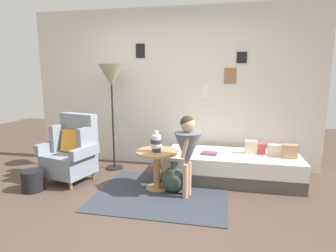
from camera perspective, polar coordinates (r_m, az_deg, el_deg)
The scene contains 16 objects.
ground_plane at distance 3.23m, azimuth -6.36°, elevation -17.99°, with size 12.00×12.00×0.00m, color #4C3D33.
gallery_wall at distance 4.74m, azimuth 0.71°, elevation 7.59°, with size 4.80×0.12×2.60m.
rug at distance 3.78m, azimuth -1.22°, elevation -13.48°, with size 1.68×1.41×0.01m, color #333842.
armchair at distance 4.32m, azimuth -18.88°, elevation -4.84°, with size 0.85×0.72×0.97m.
daybed at distance 4.26m, azimuth 12.79°, elevation -8.12°, with size 1.91×0.81×0.40m.
pillow_head at distance 4.23m, azimuth 23.47°, elevation -4.71°, with size 0.19×0.12×0.19m, color tan.
pillow_mid at distance 4.28m, azimuth 20.97°, elevation -4.58°, with size 0.21×0.12×0.16m, color beige.
pillow_back at distance 4.34m, azimuth 17.84°, elevation -4.26°, with size 0.19×0.12×0.15m, color #D64C56.
pillow_extra at distance 4.28m, azimuth 16.44°, elevation -4.10°, with size 0.17×0.12×0.19m, color beige.
side_table at distance 3.80m, azimuth -2.21°, elevation -7.24°, with size 0.56×0.56×0.53m.
vase_striped at distance 3.69m, azimuth -2.39°, elevation -3.45°, with size 0.15×0.15×0.28m.
floor_lamp at distance 4.56m, azimuth -11.40°, elevation 9.30°, with size 0.40×0.40×1.69m.
person_child at distance 3.48m, azimuth 3.98°, elevation -4.18°, with size 0.34×0.34×1.04m.
book_on_daybed at distance 4.12m, azimuth 8.41°, elevation -5.49°, with size 0.22×0.16×0.03m, color #75426A.
demijohn_near at distance 3.78m, azimuth 1.19°, elevation -10.73°, with size 0.34×0.34×0.42m.
magazine_basket at distance 4.22m, azimuth -25.75°, elevation -9.95°, with size 0.28×0.28×0.28m, color black.
Camera 1 is at (0.91, -2.70, 1.53)m, focal length 30.07 mm.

